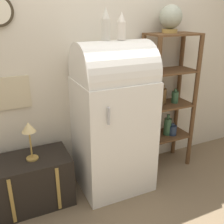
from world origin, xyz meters
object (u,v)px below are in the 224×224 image
(vase_center, at_px, (121,27))
(refrigerator, at_px, (113,116))
(suitcase_trunk, at_px, (32,181))
(vase_left, at_px, (106,25))
(desk_lamp, at_px, (29,131))
(globe, at_px, (171,18))

(vase_center, bearing_deg, refrigerator, 173.11)
(refrigerator, bearing_deg, vase_center, -6.89)
(suitcase_trunk, bearing_deg, vase_left, -2.66)
(refrigerator, relative_size, vase_left, 5.47)
(suitcase_trunk, distance_m, vase_left, 1.61)
(vase_left, relative_size, vase_center, 1.15)
(refrigerator, height_order, desk_lamp, refrigerator)
(vase_center, relative_size, desk_lamp, 0.66)
(suitcase_trunk, height_order, desk_lamp, desk_lamp)
(vase_left, bearing_deg, vase_center, -7.32)
(vase_left, xyz_separation_m, vase_center, (0.14, -0.02, -0.02))
(suitcase_trunk, bearing_deg, refrigerator, -3.10)
(suitcase_trunk, xyz_separation_m, vase_center, (0.92, -0.05, 1.39))
(globe, height_order, desk_lamp, globe)
(vase_left, bearing_deg, desk_lamp, 178.34)
(vase_center, bearing_deg, suitcase_trunk, 176.60)
(suitcase_trunk, xyz_separation_m, globe, (1.56, 0.10, 1.46))
(refrigerator, bearing_deg, globe, 11.40)
(vase_center, bearing_deg, desk_lamp, 177.41)
(refrigerator, bearing_deg, suitcase_trunk, 176.90)
(refrigerator, xyz_separation_m, suitcase_trunk, (-0.84, 0.05, -0.54))
(refrigerator, distance_m, desk_lamp, 0.81)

